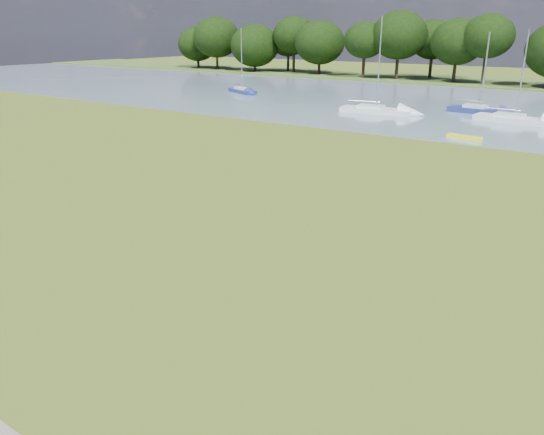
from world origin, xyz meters
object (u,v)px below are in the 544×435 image
Objects in this scene: kayak at (464,137)px; sailboat_4 at (515,117)px; sailboat_2 at (375,108)px; sailboat_6 at (242,90)px; sailboat_5 at (479,109)px.

kayak is 10.30m from sailboat_4.
sailboat_6 is (-21.39, 5.99, -0.01)m from sailboat_2.
sailboat_5 is (-2.61, 13.74, 0.35)m from kayak.
sailboat_5 is (8.45, 5.43, 0.04)m from sailboat_2.
sailboat_5 is 29.84m from sailboat_6.
sailboat_4 is 1.03× the size of sailboat_5.
sailboat_6 is (-29.83, 0.55, -0.05)m from sailboat_5.
sailboat_6 is at bearing 165.54° from kayak.
sailboat_2 is 1.19× the size of sailboat_5.
kayak is 13.99m from sailboat_5.
sailboat_2 is 10.04m from sailboat_5.
sailboat_5 is at bearing 25.69° from sailboat_2.
sailboat_4 is (12.45, 1.89, -0.01)m from sailboat_2.
sailboat_4 reaches higher than sailboat_5.
sailboat_2 reaches higher than sailboat_5.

